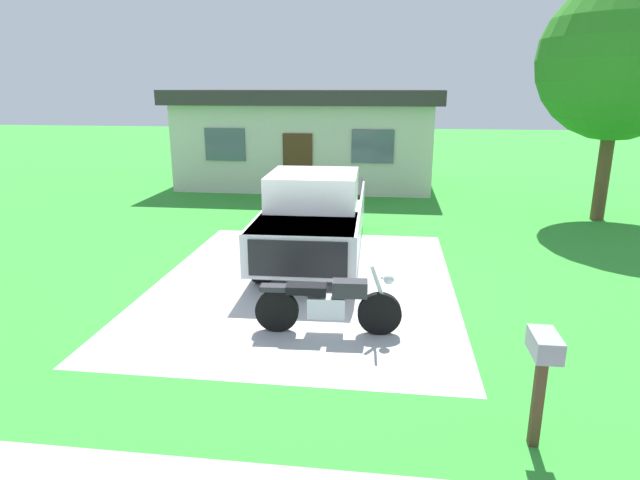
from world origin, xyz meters
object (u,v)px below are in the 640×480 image
shade_tree (619,61)px  motorcycle (329,303)px  neighbor_house (309,136)px  mailbox (543,360)px  pickup_truck (316,212)px

shade_tree → motorcycle: bearing=-129.3°
motorcycle → neighbor_house: neighbor_house is taller
motorcycle → mailbox: 3.44m
pickup_truck → shade_tree: 9.16m
motorcycle → mailbox: mailbox is taller
mailbox → shade_tree: bearing=68.0°
motorcycle → shade_tree: 11.22m
shade_tree → neighbor_house: shade_tree is taller
motorcycle → shade_tree: size_ratio=0.35×
shade_tree → neighbor_house: bearing=151.0°
motorcycle → mailbox: size_ratio=1.76×
pickup_truck → shade_tree: (7.42, 4.24, 3.30)m
motorcycle → shade_tree: (6.68, 8.18, 3.78)m
motorcycle → shade_tree: shade_tree is taller
mailbox → pickup_truck: bearing=116.4°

